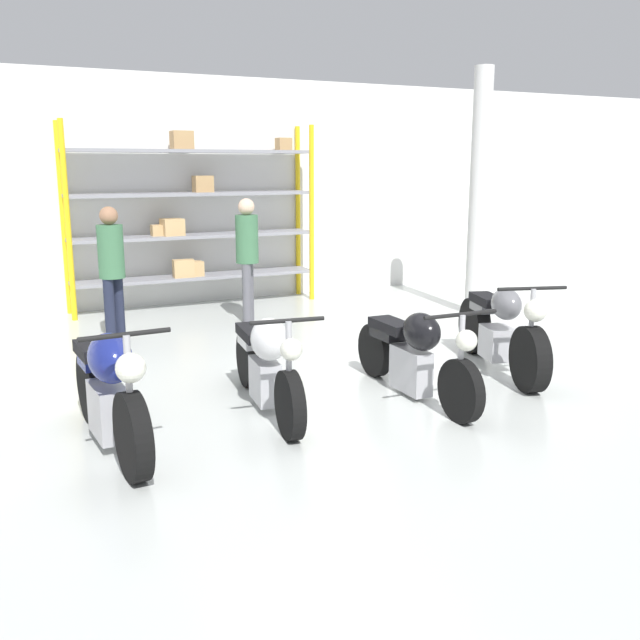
% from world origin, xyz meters
% --- Properties ---
extents(ground_plane, '(30.00, 30.00, 0.00)m').
position_xyz_m(ground_plane, '(0.00, 0.00, 0.00)').
color(ground_plane, silver).
extents(back_wall, '(30.00, 0.08, 3.60)m').
position_xyz_m(back_wall, '(0.00, 5.49, 1.80)').
color(back_wall, white).
rests_on(back_wall, ground_plane).
extents(shelving_rack, '(3.91, 0.63, 2.85)m').
position_xyz_m(shelving_rack, '(0.08, 5.12, 1.48)').
color(shelving_rack, yellow).
rests_on(shelving_rack, ground_plane).
extents(support_pillar, '(0.28, 0.28, 3.60)m').
position_xyz_m(support_pillar, '(3.72, 2.70, 1.80)').
color(support_pillar, silver).
rests_on(support_pillar, ground_plane).
extents(motorcycle_blue, '(0.64, 2.02, 1.08)m').
position_xyz_m(motorcycle_blue, '(-2.19, -0.32, 0.49)').
color(motorcycle_blue, black).
rests_on(motorcycle_blue, ground_plane).
extents(motorcycle_white, '(0.62, 2.10, 1.01)m').
position_xyz_m(motorcycle_white, '(-0.74, 0.00, 0.45)').
color(motorcycle_white, black).
rests_on(motorcycle_white, ground_plane).
extents(motorcycle_black, '(0.74, 2.12, 0.98)m').
position_xyz_m(motorcycle_black, '(0.68, -0.27, 0.44)').
color(motorcycle_black, black).
rests_on(motorcycle_black, ground_plane).
extents(motorcycle_grey, '(0.95, 2.14, 1.05)m').
position_xyz_m(motorcycle_grey, '(2.04, 0.08, 0.46)').
color(motorcycle_grey, black).
rests_on(motorcycle_grey, ground_plane).
extents(person_browsing, '(0.44, 0.44, 1.76)m').
position_xyz_m(person_browsing, '(0.43, 3.65, 1.04)').
color(person_browsing, '#595960').
rests_on(person_browsing, ground_plane).
extents(person_near_rack, '(0.45, 0.45, 1.72)m').
position_xyz_m(person_near_rack, '(-1.53, 3.21, 1.02)').
color(person_near_rack, '#1E2338').
rests_on(person_near_rack, ground_plane).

